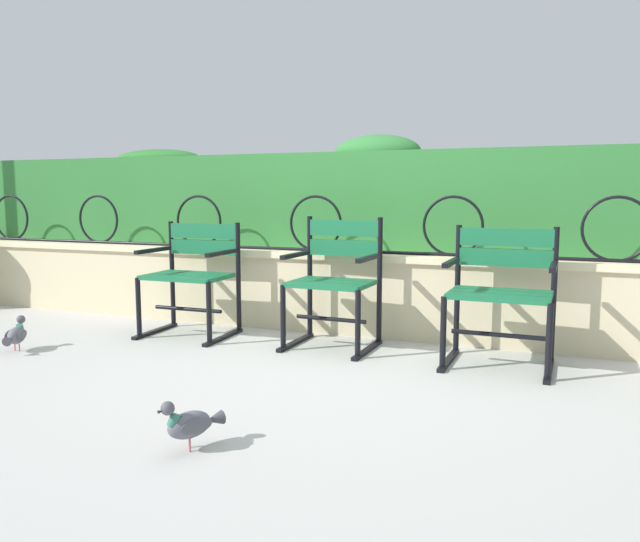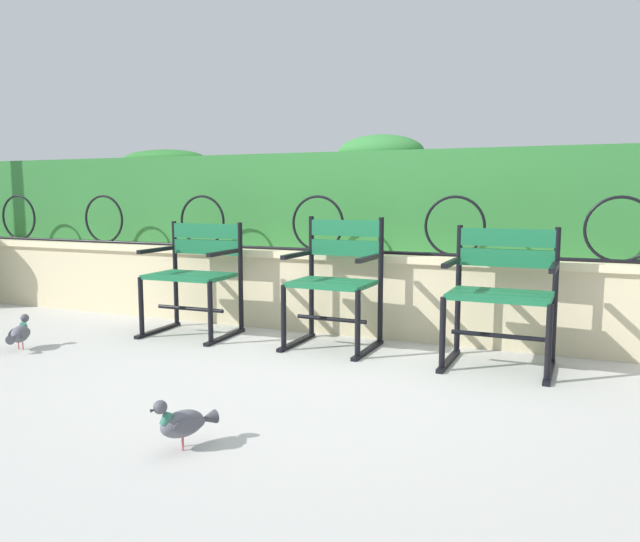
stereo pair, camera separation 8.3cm
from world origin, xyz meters
TOP-DOWN VIEW (x-y plane):
  - ground_plane at (0.00, 0.00)m, footprint 60.00×60.00m
  - stone_wall at (0.00, 0.89)m, footprint 8.31×0.41m
  - iron_arch_fence at (-0.26, 0.81)m, footprint 7.75×0.02m
  - hedge_row at (0.05, 1.29)m, footprint 8.15×0.47m
  - park_chair_left at (-1.11, 0.37)m, footprint 0.63×0.53m
  - park_chair_centre at (-0.01, 0.42)m, footprint 0.58×0.54m
  - park_chair_right at (1.08, 0.36)m, footprint 0.63×0.53m
  - pigeon_near_chairs at (-1.91, -0.50)m, footprint 0.18×0.27m
  - pigeon_far_side at (0.05, -1.42)m, footprint 0.19×0.27m

SIDE VIEW (x-z plane):
  - ground_plane at x=0.00m, z-range 0.00..0.00m
  - pigeon_near_chairs at x=-1.91m, z-range 0.00..0.22m
  - pigeon_far_side at x=0.05m, z-range 0.00..0.22m
  - stone_wall at x=0.00m, z-range 0.00..0.61m
  - park_chair_left at x=-1.11m, z-range 0.05..0.87m
  - park_chair_right at x=1.08m, z-range 0.04..0.88m
  - park_chair_centre at x=-0.01m, z-range 0.03..0.90m
  - iron_arch_fence at x=-0.26m, z-range 0.57..0.99m
  - hedge_row at x=0.05m, z-range 0.56..1.46m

